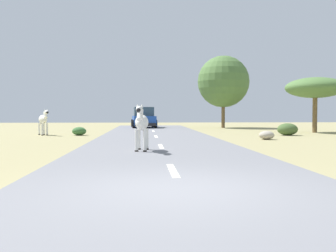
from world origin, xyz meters
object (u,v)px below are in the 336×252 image
object	(u,v)px
zebra_0	(142,123)
tree_1	(315,88)
car_0	(144,118)
bush_2	(287,129)
zebra_2	(43,120)
tree_2	(223,82)
bush_1	(79,131)
rock_1	(267,135)

from	to	relation	value
zebra_0	tree_1	xyz separation A→B (m)	(11.31, 12.06, 1.96)
car_0	bush_2	size ratio (longest dim) A/B	3.79
zebra_0	tree_1	size ratio (longest dim) A/B	0.42
zebra_2	bush_2	xyz separation A→B (m)	(14.14, -1.05, -0.56)
tree_2	bush_1	bearing A→B (deg)	-135.05
tree_1	bush_1	size ratio (longest dim) A/B	4.78
tree_1	bush_2	world-z (taller)	tree_1
tree_1	zebra_2	bearing A→B (deg)	-173.62
bush_1	zebra_2	bearing A→B (deg)	171.39
tree_2	bush_2	bearing A→B (deg)	-82.73
car_0	tree_2	size ratio (longest dim) A/B	0.72
tree_2	bush_2	size ratio (longest dim) A/B	5.31
tree_2	rock_1	size ratio (longest dim) A/B	8.36
tree_1	rock_1	world-z (taller)	tree_1
zebra_2	bush_2	distance (m)	14.19
bush_1	bush_2	size ratio (longest dim) A/B	0.69
bush_1	tree_2	bearing A→B (deg)	44.95
zebra_0	tree_2	bearing A→B (deg)	-102.93
zebra_2	tree_2	size ratio (longest dim) A/B	0.25
zebra_2	rock_1	bearing A→B (deg)	130.48
zebra_2	bush_2	size ratio (longest dim) A/B	1.30
bush_2	car_0	bearing A→B (deg)	126.36
zebra_0	zebra_2	distance (m)	11.67
zebra_0	bush_1	bearing A→B (deg)	-63.73
bush_2	rock_1	xyz separation A→B (m)	(-2.30, -3.33, -0.14)
tree_1	car_0	bearing A→B (deg)	143.49
zebra_0	tree_2	distance (m)	21.75
zebra_2	rock_1	size ratio (longest dim) A/B	2.05
bush_1	rock_1	world-z (taller)	bush_1
zebra_0	rock_1	size ratio (longest dim) A/B	2.20
zebra_2	car_0	world-z (taller)	car_0
zebra_0	bush_2	distance (m)	12.37
tree_1	rock_1	xyz separation A→B (m)	(-5.25, -6.29, -2.72)
tree_1	tree_2	size ratio (longest dim) A/B	0.62
car_0	tree_2	distance (m)	7.57
rock_1	bush_1	bearing A→B (deg)	157.32
zebra_0	car_0	distance (m)	20.40
rock_1	zebra_0	bearing A→B (deg)	-136.46
zebra_2	zebra_0	bearing A→B (deg)	90.44
zebra_2	bush_1	world-z (taller)	zebra_2
car_0	tree_1	size ratio (longest dim) A/B	1.15
zebra_0	bush_2	xyz separation A→B (m)	(8.36, 9.09, -0.62)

